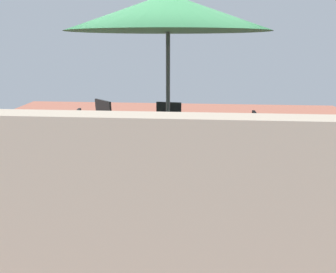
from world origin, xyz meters
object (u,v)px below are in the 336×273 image
patio_umbrella (168,14)px  chair_south (170,123)px  dining_table (168,130)px  laptop (154,125)px  chair_north (167,159)px  chair_east (89,138)px  chair_northwest (255,164)px  cup (174,129)px  chair_west (243,141)px  chair_southeast (111,121)px

patio_umbrella → chair_south: patio_umbrella is taller
dining_table → laptop: 0.23m
chair_north → chair_south: (0.06, -1.58, 0.00)m
chair_east → dining_table: bearing=-95.9°
chair_northwest → cup: size_ratio=10.68×
chair_north → chair_northwest: bearing=2.1°
chair_northwest → laptop: bearing=-167.3°
chair_west → chair_south: size_ratio=1.00×
chair_south → cup: chair_south is taller
chair_north → laptop: 0.84m
patio_umbrella → chair_northwest: (-1.13, 0.87, -1.78)m
patio_umbrella → chair_north: bearing=93.3°
patio_umbrella → laptop: bearing=3.7°
cup → chair_southeast: bearing=-40.8°
chair_south → laptop: (0.19, 0.82, 0.22)m
dining_table → cup: size_ratio=19.52×
chair_north → chair_northwest: size_ratio=1.00×
chair_north → chair_east: same height
chair_north → chair_south: bearing=99.2°
chair_east → laptop: 1.05m
chair_north → chair_southeast: same height
chair_south → cup: size_ratio=10.68×
chair_west → chair_north: bearing=-54.2°
chair_east → cup: bearing=-105.1°
chair_west → laptop: bearing=-89.1°
patio_umbrella → chair_south: 1.95m
chair_southeast → chair_northwest: 2.85m
cup → dining_table: bearing=-62.9°
chair_east → cup: 1.37m
dining_table → chair_northwest: bearing=142.4°
chair_north → chair_east: (1.28, -0.72, 0.00)m
patio_umbrella → cup: (-0.11, 0.21, -1.56)m
cup → chair_north: bearing=83.5°
dining_table → chair_northwest: size_ratio=1.83×
chair_south → laptop: size_ratio=3.02×
patio_umbrella → chair_south: bearing=-88.8°
dining_table → patio_umbrella: (0.00, 0.00, 1.65)m
cup → chair_east: bearing=-6.6°
dining_table → patio_umbrella: 1.65m
laptop → chair_east: bearing=3.6°
chair_west → cup: (1.04, 0.17, 0.22)m
chair_west → laptop: size_ratio=3.02×
chair_southeast → cup: (-1.24, 1.07, 0.22)m
patio_umbrella → chair_north: patio_umbrella is taller
patio_umbrella → laptop: 1.57m
laptop → cup: (-0.32, 0.20, -0.00)m
dining_table → chair_north: chair_north is taller
chair_south → cup: bearing=102.2°
chair_east → cup: size_ratio=10.68×
cup → chair_south: bearing=-82.9°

